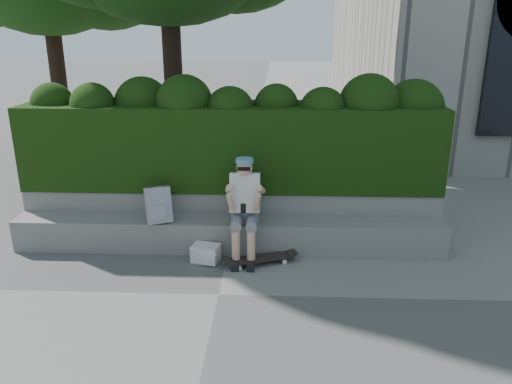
{
  "coord_description": "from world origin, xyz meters",
  "views": [
    {
      "loc": [
        0.66,
        -5.17,
        3.02
      ],
      "look_at": [
        0.4,
        1.0,
        0.95
      ],
      "focal_mm": 35.0,
      "sensor_mm": 36.0,
      "label": 1
    }
  ],
  "objects_px": {
    "person": "(245,204)",
    "backpack_ground": "(206,253)",
    "skateboard": "(260,259)",
    "backpack_plaid": "(158,205)"
  },
  "relations": [
    {
      "from": "person",
      "to": "backpack_ground",
      "type": "height_order",
      "value": "person"
    },
    {
      "from": "person",
      "to": "skateboard",
      "type": "bearing_deg",
      "value": -49.42
    },
    {
      "from": "skateboard",
      "to": "person",
      "type": "bearing_deg",
      "value": 111.04
    },
    {
      "from": "person",
      "to": "backpack_plaid",
      "type": "relative_size",
      "value": 2.82
    },
    {
      "from": "backpack_plaid",
      "to": "backpack_ground",
      "type": "distance_m",
      "value": 0.93
    },
    {
      "from": "backpack_plaid",
      "to": "backpack_ground",
      "type": "xyz_separation_m",
      "value": [
        0.67,
        -0.27,
        -0.58
      ]
    },
    {
      "from": "skateboard",
      "to": "backpack_plaid",
      "type": "relative_size",
      "value": 1.86
    },
    {
      "from": "skateboard",
      "to": "backpack_plaid",
      "type": "xyz_separation_m",
      "value": [
        -1.4,
        0.33,
        0.62
      ]
    },
    {
      "from": "skateboard",
      "to": "backpack_ground",
      "type": "xyz_separation_m",
      "value": [
        -0.73,
        0.06,
        0.04
      ]
    },
    {
      "from": "person",
      "to": "backpack_ground",
      "type": "distance_m",
      "value": 0.84
    }
  ]
}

